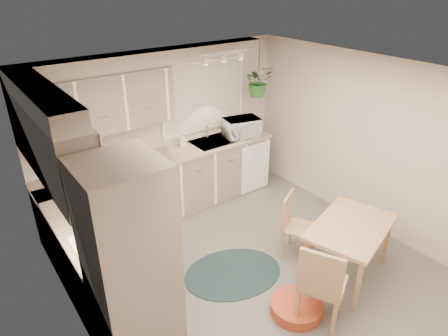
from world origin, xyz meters
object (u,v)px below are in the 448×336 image
at_px(dining_table, 347,250).
at_px(microwave, 242,126).
at_px(pet_bed, 296,308).
at_px(chair_back, 300,226).
at_px(chair_left, 323,281).
at_px(braided_rug, 233,273).

xyz_separation_m(dining_table, microwave, (0.31, 2.44, 0.77)).
bearing_deg(pet_bed, chair_back, 43.46).
xyz_separation_m(chair_left, microwave, (1.08, 2.72, 0.63)).
bearing_deg(dining_table, braided_rug, 144.27).
distance_m(chair_left, microwave, 2.99).
bearing_deg(dining_table, chair_left, -160.04).
distance_m(braided_rug, microwave, 2.44).
bearing_deg(dining_table, microwave, 82.85).
height_order(chair_left, microwave, microwave).
bearing_deg(chair_back, braided_rug, -39.70).
bearing_deg(braided_rug, microwave, 49.21).
height_order(dining_table, chair_left, chair_left).
relative_size(chair_left, chair_back, 1.17).
distance_m(braided_rug, pet_bed, 0.92).
relative_size(chair_left, microwave, 1.78).
xyz_separation_m(chair_left, chair_back, (0.59, 0.89, -0.07)).
bearing_deg(microwave, chair_back, -93.34).
bearing_deg(chair_back, dining_table, 78.31).
relative_size(dining_table, chair_left, 1.14).
bearing_deg(pet_bed, braided_rug, 101.36).
relative_size(dining_table, chair_back, 1.33).
xyz_separation_m(chair_back, pet_bed, (-0.75, -0.71, -0.36)).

